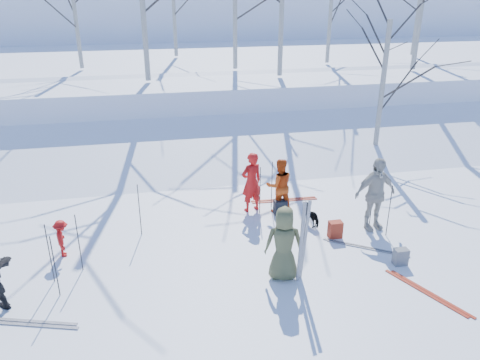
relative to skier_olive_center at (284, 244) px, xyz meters
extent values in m
plane|color=white|center=(-0.45, 0.83, -0.81)|extent=(120.00, 120.00, 0.00)
cube|color=white|center=(-0.45, 7.83, -0.66)|extent=(70.00, 9.49, 4.12)
cube|color=white|center=(-0.45, 17.83, 0.19)|extent=(70.00, 18.00, 2.20)
cube|color=white|center=(-0.45, 38.83, 1.19)|extent=(90.00, 30.00, 6.00)
imported|color=#4A4E2F|center=(0.00, 0.00, 0.00)|extent=(0.89, 0.68, 1.62)
imported|color=red|center=(0.04, 3.21, 0.02)|extent=(0.70, 0.57, 1.66)
imported|color=#C6410F|center=(0.76, 3.01, -0.06)|extent=(0.74, 0.58, 1.51)
imported|color=red|center=(-4.64, 1.80, -0.37)|extent=(0.42, 0.62, 0.88)
imported|color=beige|center=(2.80, 1.63, 0.13)|extent=(1.15, 0.59, 1.88)
imported|color=black|center=(1.38, 2.11, -0.55)|extent=(0.53, 0.69, 0.53)
cube|color=silver|center=(0.28, -0.26, 0.14)|extent=(0.09, 0.16, 1.90)
cube|color=silver|center=(0.38, -0.19, 0.14)|extent=(0.12, 0.23, 1.89)
cylinder|color=black|center=(2.99, 1.20, -0.14)|extent=(0.02, 0.02, 1.34)
cylinder|color=black|center=(-4.53, 0.27, -0.14)|extent=(0.02, 0.02, 1.34)
cylinder|color=black|center=(-4.71, 0.79, -0.14)|extent=(0.02, 0.02, 1.34)
cylinder|color=black|center=(2.76, 1.65, -0.14)|extent=(0.02, 0.02, 1.34)
cylinder|color=black|center=(0.62, 3.29, -0.14)|extent=(0.02, 0.02, 1.34)
cylinder|color=black|center=(0.22, 2.97, -0.14)|extent=(0.02, 0.02, 1.34)
cylinder|color=black|center=(-2.91, 2.45, -0.14)|extent=(0.02, 0.02, 1.34)
cylinder|color=black|center=(-4.18, 1.11, -0.14)|extent=(0.02, 0.02, 1.34)
cube|color=maroon|center=(1.72, 1.37, -0.60)|extent=(0.32, 0.22, 0.42)
cube|color=slate|center=(2.68, -0.04, -0.62)|extent=(0.30, 0.20, 0.38)
cube|color=black|center=(0.75, 2.84, -0.61)|extent=(0.34, 0.24, 0.40)
camera|label=1|loc=(-2.51, -7.97, 4.94)|focal=35.00mm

